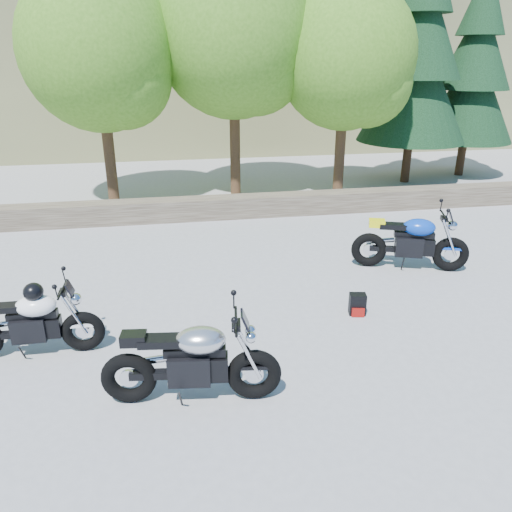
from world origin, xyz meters
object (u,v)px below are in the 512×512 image
at_px(white_bike, 29,321).
at_px(backpack, 357,305).
at_px(silver_bike, 192,362).
at_px(blue_bike, 411,242).

distance_m(white_bike, backpack, 4.56).
height_order(silver_bike, backpack, silver_bike).
distance_m(white_bike, blue_bike, 6.37).
bearing_deg(blue_bike, white_bike, -144.29).
relative_size(silver_bike, backpack, 6.13).
relative_size(silver_bike, blue_bike, 1.00).
distance_m(silver_bike, white_bike, 2.38).
bearing_deg(blue_bike, silver_bike, -123.72).
height_order(white_bike, backpack, white_bike).
bearing_deg(white_bike, silver_bike, -32.28).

